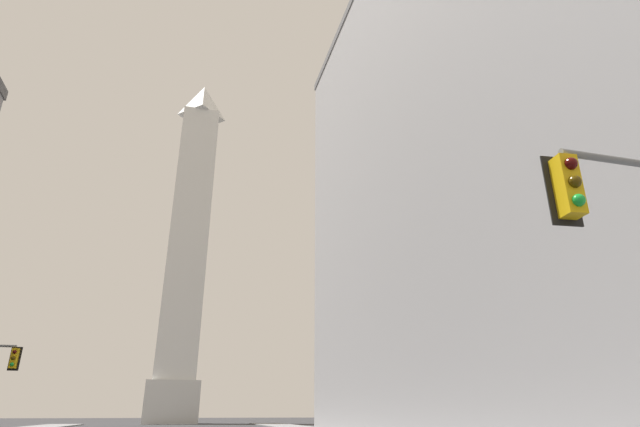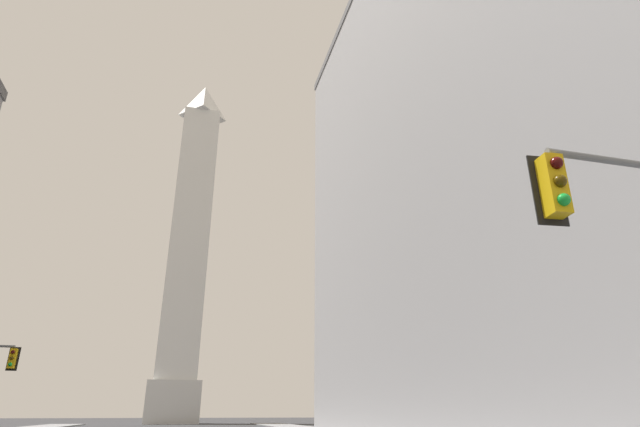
% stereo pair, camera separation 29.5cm
% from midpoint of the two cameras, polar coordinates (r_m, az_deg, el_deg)
% --- Properties ---
extents(building_right, '(21.37, 51.27, 44.34)m').
position_cam_midpoint_polar(building_right, '(44.29, 21.55, 7.29)').
color(building_right, '#9E9EA0').
rests_on(building_right, ground_plane).
extents(obelisk, '(8.83, 8.83, 67.73)m').
position_cam_midpoint_polar(obelisk, '(98.90, -14.58, -3.14)').
color(obelisk, silver).
rests_on(obelisk, ground_plane).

